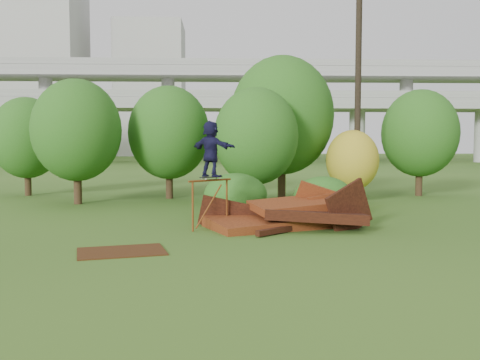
{
  "coord_description": "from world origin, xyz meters",
  "views": [
    {
      "loc": [
        -1.46,
        -14.66,
        2.77
      ],
      "look_at": [
        -0.8,
        2.0,
        1.6
      ],
      "focal_mm": 40.0,
      "sensor_mm": 36.0,
      "label": 1
    }
  ],
  "objects_px": {
    "scrap_pile": "(288,216)",
    "flat_plate": "(121,251)",
    "utility_pole": "(358,87)",
    "skater": "(211,149)"
  },
  "relations": [
    {
      "from": "flat_plate",
      "to": "utility_pole",
      "type": "relative_size",
      "value": 0.21
    },
    {
      "from": "scrap_pile",
      "to": "flat_plate",
      "type": "bearing_deg",
      "value": -141.75
    },
    {
      "from": "scrap_pile",
      "to": "utility_pole",
      "type": "distance_m",
      "value": 9.66
    },
    {
      "from": "scrap_pile",
      "to": "utility_pole",
      "type": "bearing_deg",
      "value": 60.23
    },
    {
      "from": "utility_pole",
      "to": "skater",
      "type": "bearing_deg",
      "value": -131.77
    },
    {
      "from": "skater",
      "to": "utility_pole",
      "type": "height_order",
      "value": "utility_pole"
    },
    {
      "from": "scrap_pile",
      "to": "flat_plate",
      "type": "height_order",
      "value": "scrap_pile"
    },
    {
      "from": "scrap_pile",
      "to": "skater",
      "type": "distance_m",
      "value": 3.34
    },
    {
      "from": "skater",
      "to": "flat_plate",
      "type": "distance_m",
      "value": 4.89
    },
    {
      "from": "skater",
      "to": "flat_plate",
      "type": "height_order",
      "value": "skater"
    }
  ]
}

